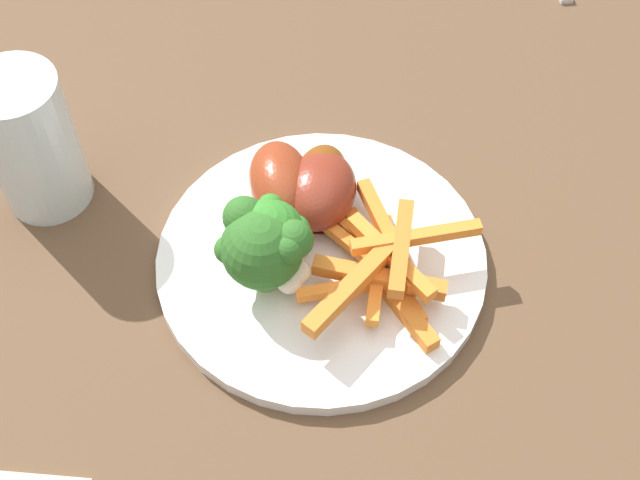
% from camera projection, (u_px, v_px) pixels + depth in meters
% --- Properties ---
extents(dining_table, '(0.96, 0.76, 0.72)m').
position_uv_depth(dining_table, '(318.00, 278.00, 0.78)').
color(dining_table, brown).
rests_on(dining_table, ground_plane).
extents(dinner_plate, '(0.25, 0.25, 0.01)m').
position_uv_depth(dinner_plate, '(320.00, 260.00, 0.65)').
color(dinner_plate, white).
rests_on(dinner_plate, dining_table).
extents(broccoli_floret_front, '(0.06, 0.07, 0.07)m').
position_uv_depth(broccoli_floret_front, '(263.00, 246.00, 0.59)').
color(broccoli_floret_front, '#7FB15C').
rests_on(broccoli_floret_front, dinner_plate).
extents(broccoli_floret_middle, '(0.06, 0.05, 0.07)m').
position_uv_depth(broccoli_floret_middle, '(272.00, 237.00, 0.60)').
color(broccoli_floret_middle, '#90AE59').
rests_on(broccoli_floret_middle, dinner_plate).
extents(carrot_fries_pile, '(0.14, 0.13, 0.04)m').
position_uv_depth(carrot_fries_pile, '(382.00, 265.00, 0.61)').
color(carrot_fries_pile, orange).
rests_on(carrot_fries_pile, dinner_plate).
extents(chicken_drumstick_near, '(0.13, 0.07, 0.04)m').
position_uv_depth(chicken_drumstick_near, '(316.00, 196.00, 0.65)').
color(chicken_drumstick_near, '#591A11').
rests_on(chicken_drumstick_near, dinner_plate).
extents(chicken_drumstick_far, '(0.13, 0.06, 0.04)m').
position_uv_depth(chicken_drumstick_far, '(312.00, 193.00, 0.65)').
color(chicken_drumstick_far, '#54230A').
rests_on(chicken_drumstick_far, dinner_plate).
extents(chicken_drumstick_extra, '(0.13, 0.06, 0.04)m').
position_uv_depth(chicken_drumstick_extra, '(281.00, 188.00, 0.65)').
color(chicken_drumstick_extra, maroon).
rests_on(chicken_drumstick_extra, dinner_plate).
extents(water_glass, '(0.07, 0.07, 0.12)m').
position_uv_depth(water_glass, '(31.00, 142.00, 0.64)').
color(water_glass, silver).
rests_on(water_glass, dining_table).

